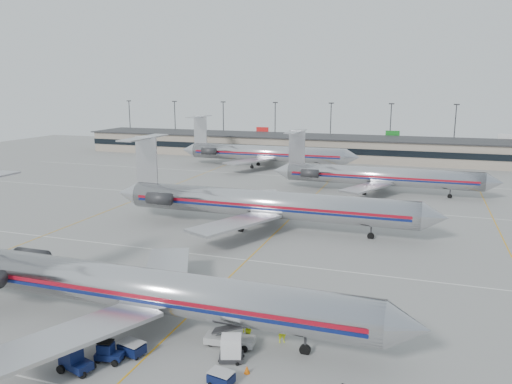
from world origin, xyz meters
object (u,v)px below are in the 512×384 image
at_px(jet_foreground, 137,288).
at_px(tug_center, 74,360).
at_px(jet_second_row, 260,203).
at_px(uld_container, 231,348).
at_px(belt_loader, 231,338).

height_order(jet_foreground, tug_center, jet_foreground).
distance_m(jet_foreground, jet_second_row, 31.91).
distance_m(jet_foreground, uld_container, 10.26).
height_order(tug_center, belt_loader, belt_loader).
height_order(jet_foreground, belt_loader, jet_foreground).
distance_m(jet_second_row, uld_container, 35.81).
bearing_deg(uld_container, belt_loader, 94.01).
relative_size(tug_center, uld_container, 1.27).
distance_m(jet_foreground, tug_center, 8.15).
bearing_deg(tug_center, jet_second_row, 104.89).
distance_m(jet_second_row, belt_loader, 33.75).
distance_m(tug_center, belt_loader, 11.74).
xyz_separation_m(jet_foreground, belt_loader, (8.79, -0.68, -2.81)).
bearing_deg(uld_container, tug_center, -171.81).
relative_size(tug_center, belt_loader, 0.58).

